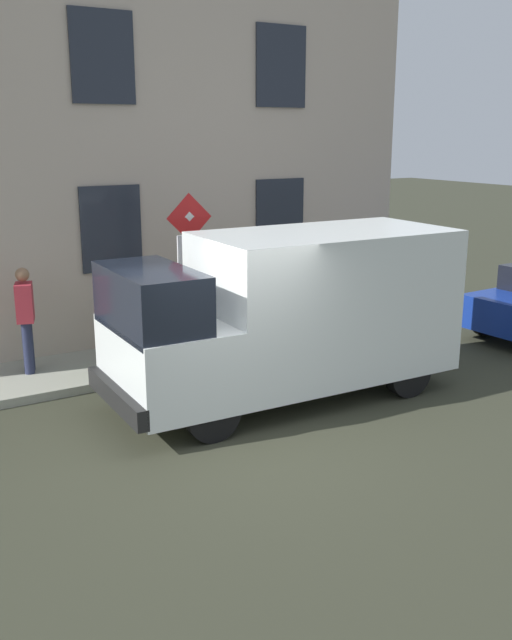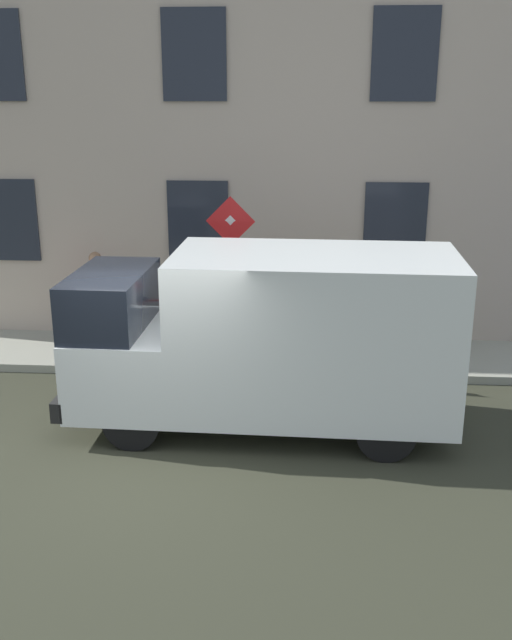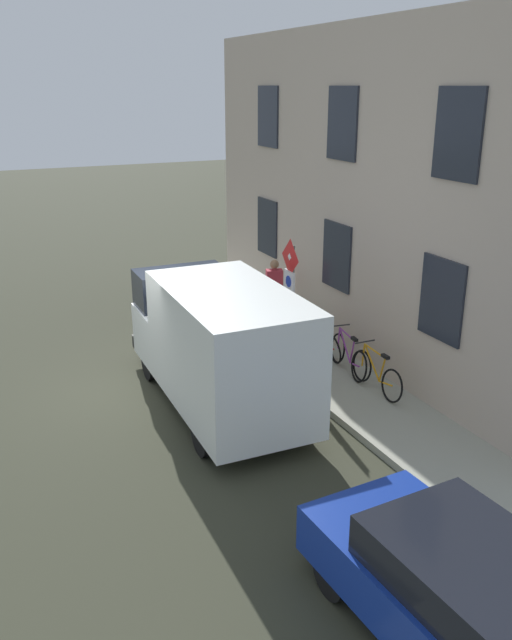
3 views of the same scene
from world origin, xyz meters
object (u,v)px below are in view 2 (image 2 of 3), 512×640
at_px(bicycle_red, 218,325).
at_px(delivery_van, 270,336).
at_px(sign_post_stacked, 231,267).
at_px(bicycle_orange, 333,327).
at_px(pedestrian, 98,295).
at_px(litter_bin, 152,336).
at_px(bicycle_purple, 275,326).

bearing_deg(bicycle_red, delivery_van, 114.64).
distance_m(sign_post_stacked, bicycle_orange, 2.41).
distance_m(bicycle_orange, bicycle_red, 2.06).
distance_m(bicycle_red, pedestrian, 2.22).
bearing_deg(litter_bin, bicycle_orange, -73.59).
bearing_deg(bicycle_red, sign_post_stacked, 112.92).
bearing_deg(pedestrian, bicycle_orange, 19.41).
height_order(sign_post_stacked, litter_bin, sign_post_stacked).
xyz_separation_m(delivery_van, bicycle_orange, (2.96, -0.98, -0.82)).
xyz_separation_m(bicycle_purple, litter_bin, (-0.91, 2.06, 0.08)).
distance_m(bicycle_purple, pedestrian, 3.23).
height_order(bicycle_red, pedestrian, pedestrian).
distance_m(delivery_van, bicycle_purple, 3.07).
bearing_deg(sign_post_stacked, bicycle_purple, -32.69).
distance_m(delivery_van, litter_bin, 3.03).
relative_size(delivery_van, litter_bin, 5.97).
bearing_deg(sign_post_stacked, litter_bin, 83.82).
xyz_separation_m(delivery_van, litter_bin, (2.05, 2.11, -0.74)).
xyz_separation_m(bicycle_purple, bicycle_red, (-0.00, 1.03, 0.00)).
height_order(bicycle_red, litter_bin, litter_bin).
bearing_deg(litter_bin, delivery_van, -134.25).
height_order(sign_post_stacked, bicycle_red, sign_post_stacked).
bearing_deg(pedestrian, bicycle_purple, 20.10).
relative_size(bicycle_red, pedestrian, 1.00).
bearing_deg(bicycle_purple, sign_post_stacked, 65.13).
bearing_deg(litter_bin, pedestrian, 55.96).
bearing_deg(litter_bin, bicycle_red, -48.44).
bearing_deg(sign_post_stacked, bicycle_orange, -58.25).
bearing_deg(bicycle_red, bicycle_purple, -175.39).
height_order(sign_post_stacked, bicycle_purple, sign_post_stacked).
bearing_deg(bicycle_red, litter_bin, 46.14).
distance_m(delivery_van, bicycle_orange, 3.23).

